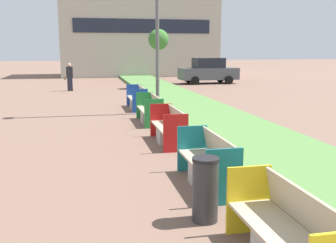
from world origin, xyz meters
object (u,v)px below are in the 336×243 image
object	(u,v)px
bench_yellow_frame	(286,240)
bench_teal_frame	(208,166)
bench_blue_frame	(137,100)
parked_car_distant	(208,71)
pedestrian_walking	(70,77)
bench_red_frame	(169,130)
sapling_tree_far	(159,40)
bench_green_frame	(150,112)
litter_bin	(205,189)

from	to	relation	value
bench_yellow_frame	bench_teal_frame	bearing A→B (deg)	90.01
bench_blue_frame	parked_car_distant	xyz separation A→B (m)	(6.72, 11.28, 0.54)
pedestrian_walking	bench_red_frame	bearing A→B (deg)	-78.10
bench_teal_frame	bench_blue_frame	xyz separation A→B (m)	(0.00, 9.72, 0.01)
sapling_tree_far	parked_car_distant	bearing A→B (deg)	33.19
bench_red_frame	pedestrian_walking	world-z (taller)	pedestrian_walking
bench_yellow_frame	bench_blue_frame	world-z (taller)	same
bench_yellow_frame	bench_red_frame	size ratio (longest dim) A/B	1.03
bench_green_frame	pedestrian_walking	world-z (taller)	pedestrian_walking
bench_green_frame	sapling_tree_far	size ratio (longest dim) A/B	0.54
bench_teal_frame	bench_yellow_frame	bearing A→B (deg)	-89.99
bench_red_frame	parked_car_distant	xyz separation A→B (m)	(6.73, 17.62, 0.55)
bench_green_frame	bench_yellow_frame	bearing A→B (deg)	-90.00
bench_red_frame	parked_car_distant	distance (m)	18.87
bench_teal_frame	pedestrian_walking	bearing A→B (deg)	99.68
sapling_tree_far	pedestrian_walking	size ratio (longest dim) A/B	2.24
bench_teal_frame	litter_bin	xyz separation A→B (m)	(-0.50, -1.43, 0.11)
bench_yellow_frame	bench_red_frame	world-z (taller)	same
bench_red_frame	parked_car_distant	size ratio (longest dim) A/B	0.45
parked_car_distant	bench_green_frame	bearing A→B (deg)	-117.24
litter_bin	bench_red_frame	bearing A→B (deg)	84.12
bench_yellow_frame	sapling_tree_far	distance (m)	21.45
bench_yellow_frame	bench_green_frame	xyz separation A→B (m)	(0.00, 9.33, 0.00)
bench_red_frame	litter_bin	size ratio (longest dim) A/B	2.03
bench_teal_frame	parked_car_distant	distance (m)	22.06
parked_car_distant	sapling_tree_far	bearing A→B (deg)	-149.26
bench_teal_frame	litter_bin	distance (m)	1.52
bench_red_frame	bench_green_frame	world-z (taller)	same
sapling_tree_far	litter_bin	bearing A→B (deg)	-98.71
bench_teal_frame	parked_car_distant	size ratio (longest dim) A/B	0.45
bench_blue_frame	parked_car_distant	world-z (taller)	parked_car_distant
litter_bin	parked_car_distant	bearing A→B (deg)	72.15
bench_blue_frame	parked_car_distant	bearing A→B (deg)	59.21
bench_green_frame	bench_blue_frame	xyz separation A→B (m)	(0.00, 3.28, 0.00)
bench_yellow_frame	bench_red_frame	bearing A→B (deg)	90.01
bench_red_frame	pedestrian_walking	xyz separation A→B (m)	(-3.03, 14.36, 0.48)
pedestrian_walking	bench_yellow_frame	bearing A→B (deg)	-81.65
bench_yellow_frame	parked_car_distant	world-z (taller)	parked_car_distant
bench_teal_frame	pedestrian_walking	size ratio (longest dim) A/B	1.17
parked_car_distant	bench_yellow_frame	bearing A→B (deg)	-108.17
bench_green_frame	bench_teal_frame	bearing A→B (deg)	-90.01
bench_blue_frame	litter_bin	xyz separation A→B (m)	(-0.50, -11.15, 0.11)
bench_green_frame	sapling_tree_far	bearing A→B (deg)	77.97
bench_blue_frame	parked_car_distant	distance (m)	13.14
bench_red_frame	pedestrian_walking	bearing A→B (deg)	101.90
bench_teal_frame	bench_red_frame	world-z (taller)	same
sapling_tree_far	bench_yellow_frame	bearing A→B (deg)	-96.79
bench_green_frame	parked_car_distant	world-z (taller)	parked_car_distant
bench_teal_frame	pedestrian_walking	world-z (taller)	pedestrian_walking
bench_yellow_frame	parked_car_distant	size ratio (longest dim) A/B	0.47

